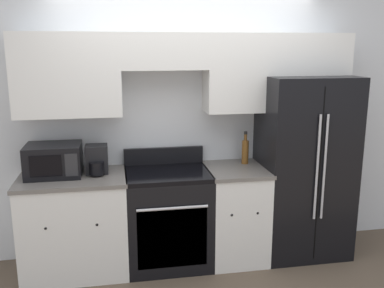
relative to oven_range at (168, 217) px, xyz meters
The scene contains 9 objects.
ground_plane 0.60m from the oven_range, 53.48° to the right, with size 12.00×12.00×0.00m, color brown.
wall_back 1.08m from the oven_range, 49.61° to the left, with size 8.00×0.39×2.60m.
lower_cabinets_left 0.85m from the oven_range, behind, with size 0.94×0.64×0.91m.
lower_cabinets_right 0.65m from the oven_range, ahead, with size 0.56×0.64×0.91m.
oven_range is the anchor object (origin of this frame).
refrigerator 1.41m from the oven_range, ahead, with size 0.84×0.75×1.76m.
microwave 1.16m from the oven_range, behind, with size 0.48×0.38×0.28m.
bottle 0.98m from the oven_range, 10.14° to the left, with size 0.07×0.07×0.32m.
electric_kettle 0.85m from the oven_range, behind, with size 0.20×0.27×0.25m.
Camera 1 is at (-0.68, -3.43, 2.03)m, focal length 40.00 mm.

